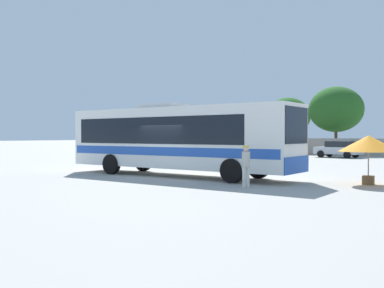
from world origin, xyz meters
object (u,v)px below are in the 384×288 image
(coach_bus_white_blue, at_px, (175,137))
(parked_car_second_maroon, at_px, (280,148))
(parked_car_leftmost_maroon, at_px, (237,147))
(vendor_umbrella_near_gate_orange, at_px, (369,144))
(parked_car_third_silver, at_px, (339,149))
(roadside_tree_left, at_px, (288,117))
(roadside_tree_midleft, at_px, (336,109))
(attendant_by_bus_door, at_px, (246,164))

(coach_bus_white_blue, relative_size, parked_car_second_maroon, 2.89)
(coach_bus_white_blue, bearing_deg, parked_car_second_maroon, 104.70)
(parked_car_leftmost_maroon, bearing_deg, vendor_umbrella_near_gate_orange, -46.45)
(parked_car_third_silver, bearing_deg, roadside_tree_left, 137.49)
(parked_car_leftmost_maroon, xyz_separation_m, parked_car_third_silver, (11.15, -0.21, -0.01))
(coach_bus_white_blue, relative_size, parked_car_third_silver, 3.01)
(parked_car_leftmost_maroon, distance_m, roadside_tree_midleft, 11.40)
(parked_car_second_maroon, distance_m, parked_car_third_silver, 5.67)
(coach_bus_white_blue, height_order, roadside_tree_left, roadside_tree_left)
(attendant_by_bus_door, bearing_deg, parked_car_leftmost_maroon, 123.64)
(roadside_tree_midleft, bearing_deg, parked_car_leftmost_maroon, -140.96)
(parked_car_second_maroon, bearing_deg, parked_car_third_silver, 4.46)
(parked_car_leftmost_maroon, distance_m, parked_car_third_silver, 11.15)
(coach_bus_white_blue, distance_m, attendant_by_bus_door, 5.79)
(coach_bus_white_blue, height_order, parked_car_leftmost_maroon, coach_bus_white_blue)
(attendant_by_bus_door, bearing_deg, vendor_umbrella_near_gate_orange, 49.96)
(parked_car_second_maroon, bearing_deg, parked_car_leftmost_maroon, 173.26)
(parked_car_second_maroon, distance_m, roadside_tree_left, 10.39)
(attendant_by_bus_door, height_order, parked_car_third_silver, attendant_by_bus_door)
(coach_bus_white_blue, height_order, vendor_umbrella_near_gate_orange, coach_bus_white_blue)
(vendor_umbrella_near_gate_orange, bearing_deg, coach_bus_white_blue, -166.87)
(parked_car_second_maroon, height_order, parked_car_third_silver, parked_car_second_maroon)
(parked_car_third_silver, bearing_deg, vendor_umbrella_near_gate_orange, -66.80)
(vendor_umbrella_near_gate_orange, relative_size, parked_car_third_silver, 0.57)
(attendant_by_bus_door, distance_m, roadside_tree_left, 36.95)
(coach_bus_white_blue, relative_size, roadside_tree_midleft, 1.73)
(parked_car_third_silver, distance_m, roadside_tree_left, 13.21)
(attendant_by_bus_door, distance_m, roadside_tree_midleft, 33.26)
(roadside_tree_left, bearing_deg, parked_car_leftmost_maroon, -101.88)
(coach_bus_white_blue, xyz_separation_m, vendor_umbrella_near_gate_orange, (8.72, 2.03, -0.27))
(roadside_tree_midleft, bearing_deg, parked_car_second_maroon, -110.70)
(parked_car_leftmost_maroon, bearing_deg, parked_car_third_silver, -1.08)
(roadside_tree_midleft, bearing_deg, roadside_tree_left, 165.57)
(coach_bus_white_blue, bearing_deg, attendant_by_bus_door, -20.33)
(roadside_tree_left, relative_size, roadside_tree_midleft, 0.90)
(coach_bus_white_blue, bearing_deg, vendor_umbrella_near_gate_orange, 13.13)
(parked_car_third_silver, distance_m, roadside_tree_midleft, 8.52)
(vendor_umbrella_near_gate_orange, xyz_separation_m, roadside_tree_midleft, (-11.86, 27.90, 3.18))
(coach_bus_white_blue, distance_m, parked_car_leftmost_maroon, 25.90)
(parked_car_second_maroon, bearing_deg, coach_bus_white_blue, -75.30)
(attendant_by_bus_door, height_order, roadside_tree_midleft, roadside_tree_midleft)
(attendant_by_bus_door, relative_size, parked_car_third_silver, 0.39)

